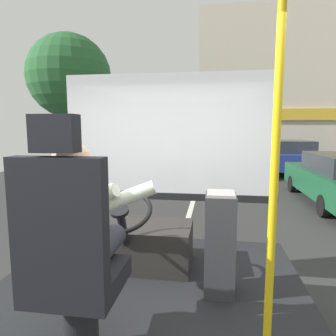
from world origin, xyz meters
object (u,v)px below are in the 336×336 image
at_px(fare_box, 220,244).
at_px(bus_driver, 80,223).
at_px(parked_car_blue, 288,156).
at_px(handrail_pole, 274,191).
at_px(steering_console, 134,243).
at_px(driver_seat, 71,262).

bearing_deg(fare_box, bus_driver, -136.69).
xyz_separation_m(fare_box, parked_car_blue, (3.25, 11.65, -0.30)).
distance_m(handrail_pole, fare_box, 0.95).
bearing_deg(steering_console, fare_box, -25.22).
distance_m(bus_driver, steering_console, 1.27).
distance_m(bus_driver, fare_box, 1.17).
bearing_deg(bus_driver, handrail_pole, 2.60).
height_order(driver_seat, handrail_pole, handrail_pole).
height_order(bus_driver, steering_console, bus_driver).
xyz_separation_m(bus_driver, parked_car_blue, (4.05, 12.41, -0.67)).
xyz_separation_m(driver_seat, handrail_pole, (1.06, 0.17, 0.38)).
relative_size(bus_driver, steering_console, 0.73).
relative_size(driver_seat, parked_car_blue, 0.33).
height_order(driver_seat, bus_driver, driver_seat).
bearing_deg(handrail_pole, bus_driver, -177.40).
xyz_separation_m(driver_seat, fare_box, (0.81, 0.88, -0.19)).
distance_m(driver_seat, handrail_pole, 1.14).
distance_m(steering_console, handrail_pole, 1.70).
bearing_deg(parked_car_blue, driver_seat, -107.93).
xyz_separation_m(steering_console, handrail_pole, (1.06, -1.09, 0.77)).
bearing_deg(bus_driver, driver_seat, -90.00).
distance_m(driver_seat, fare_box, 1.21).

